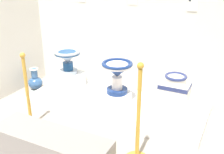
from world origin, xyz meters
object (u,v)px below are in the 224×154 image
(info_placard_third, at_px, (193,4))
(museum_bench, at_px, (52,152))
(plinth_block_slender_white, at_px, (117,97))
(plinth_block_squat_floral, at_px, (69,81))
(decorative_vase_companion, at_px, (35,82))
(antique_toilet_slender_white, at_px, (117,72))
(stanchion_post_near_right, at_px, (138,133))
(plinth_block_broad_patterned, at_px, (173,109))
(stanchion_post_near_left, at_px, (29,104))
(antique_toilet_broad_patterned, at_px, (175,90))
(antique_toilet_squat_floral, at_px, (68,58))

(info_placard_third, relative_size, museum_bench, 0.14)
(plinth_block_slender_white, bearing_deg, plinth_block_squat_floral, 175.91)
(decorative_vase_companion, height_order, museum_bench, museum_bench)
(antique_toilet_slender_white, relative_size, stanchion_post_near_right, 0.41)
(plinth_block_broad_patterned, bearing_deg, info_placard_third, 86.72)
(stanchion_post_near_left, xyz_separation_m, museum_bench, (0.74, -0.51, -0.09))
(plinth_block_slender_white, relative_size, antique_toilet_slender_white, 0.72)
(stanchion_post_near_left, bearing_deg, plinth_block_broad_patterned, 31.12)
(plinth_block_squat_floral, bearing_deg, stanchion_post_near_right, -33.23)
(plinth_block_broad_patterned, bearing_deg, antique_toilet_broad_patterned, 0.00)
(decorative_vase_companion, bearing_deg, info_placard_third, 13.63)
(museum_bench, bearing_deg, plinth_block_squat_floral, 119.31)
(plinth_block_slender_white, distance_m, antique_toilet_slender_white, 0.37)
(antique_toilet_slender_white, xyz_separation_m, plinth_block_broad_patterned, (0.78, 0.03, -0.38))
(antique_toilet_slender_white, bearing_deg, antique_toilet_broad_patterned, 2.23)
(info_placard_third, height_order, decorative_vase_companion, info_placard_third)
(antique_toilet_broad_patterned, height_order, stanchion_post_near_left, stanchion_post_near_left)
(info_placard_third, bearing_deg, stanchion_post_near_right, -95.62)
(antique_toilet_squat_floral, height_order, info_placard_third, info_placard_third)
(decorative_vase_companion, distance_m, stanchion_post_near_right, 2.24)
(antique_toilet_slender_white, xyz_separation_m, stanchion_post_near_right, (0.66, -0.92, -0.20))
(decorative_vase_companion, bearing_deg, stanchion_post_near_right, -22.65)
(plinth_block_slender_white, distance_m, stanchion_post_near_right, 1.15)
(antique_toilet_squat_floral, distance_m, stanchion_post_near_left, 1.00)
(info_placard_third, bearing_deg, decorative_vase_companion, -166.37)
(plinth_block_slender_white, distance_m, antique_toilet_broad_patterned, 0.81)
(antique_toilet_broad_patterned, height_order, info_placard_third, info_placard_third)
(antique_toilet_broad_patterned, height_order, museum_bench, antique_toilet_broad_patterned)
(plinth_block_slender_white, bearing_deg, stanchion_post_near_left, -130.14)
(antique_toilet_squat_floral, height_order, museum_bench, antique_toilet_squat_floral)
(stanchion_post_near_right, bearing_deg, antique_toilet_slender_white, 125.73)
(antique_toilet_squat_floral, height_order, antique_toilet_slender_white, antique_toilet_squat_floral)
(decorative_vase_companion, xyz_separation_m, stanchion_post_near_left, (0.64, -0.83, 0.15))
(plinth_block_squat_floral, bearing_deg, antique_toilet_squat_floral, -75.96)
(plinth_block_squat_floral, xyz_separation_m, plinth_block_slender_white, (0.84, -0.06, -0.06))
(antique_toilet_squat_floral, xyz_separation_m, museum_bench, (0.82, -1.46, -0.39))
(plinth_block_squat_floral, bearing_deg, plinth_block_slender_white, -4.09)
(antique_toilet_squat_floral, distance_m, antique_toilet_broad_patterned, 1.62)
(plinth_block_broad_patterned, bearing_deg, decorative_vase_companion, -177.55)
(antique_toilet_squat_floral, bearing_deg, antique_toilet_broad_patterned, -1.05)
(antique_toilet_broad_patterned, bearing_deg, plinth_block_slender_white, -177.77)
(antique_toilet_squat_floral, xyz_separation_m, stanchion_post_near_left, (0.08, -0.95, -0.30))
(plinth_block_broad_patterned, distance_m, antique_toilet_broad_patterned, 0.26)
(plinth_block_slender_white, bearing_deg, antique_toilet_broad_patterned, 2.23)
(plinth_block_squat_floral, relative_size, info_placard_third, 2.50)
(plinth_block_broad_patterned, xyz_separation_m, decorative_vase_companion, (-2.17, -0.09, -0.01))
(stanchion_post_near_right, bearing_deg, stanchion_post_near_left, 178.78)
(plinth_block_slender_white, relative_size, museum_bench, 0.27)
(stanchion_post_near_right, bearing_deg, antique_toilet_squat_floral, 146.77)
(antique_toilet_squat_floral, distance_m, plinth_block_slender_white, 0.94)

